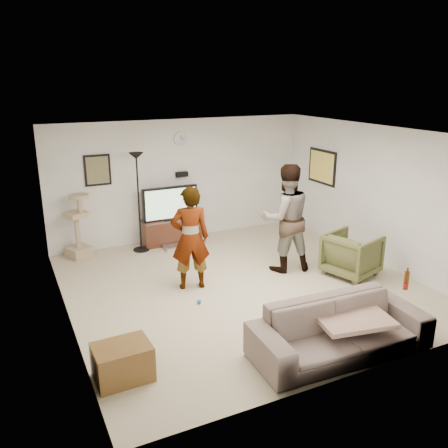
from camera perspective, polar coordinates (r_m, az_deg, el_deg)
name	(u,v)px	position (r m, az deg, el deg)	size (l,w,h in m)	color
floor	(242,285)	(7.89, 2.15, -7.45)	(5.50, 5.50, 0.02)	tan
ceiling	(243,132)	(7.20, 2.38, 11.06)	(5.50, 5.50, 0.02)	white
wall_back	(181,180)	(9.89, -5.23, 5.35)	(5.50, 0.04, 2.50)	silver
wall_front	(361,276)	(5.32, 16.30, -6.08)	(5.50, 0.04, 2.50)	silver
wall_left	(61,237)	(6.67, -19.13, -1.52)	(0.04, 5.50, 2.50)	silver
wall_right	(376,195)	(9.03, 17.92, 3.40)	(0.04, 5.50, 2.50)	silver
wall_clock	(180,139)	(9.72, -5.30, 10.22)	(0.26, 0.26, 0.04)	silver
wall_speaker	(182,174)	(9.81, -5.13, 6.03)	(0.25, 0.10, 0.10)	black
picture_back	(98,170)	(9.36, -15.09, 6.32)	(0.42, 0.03, 0.52)	brown
picture_right	(322,167)	(10.15, 11.80, 6.81)	(0.03, 0.78, 0.62)	#EBC454
tv_stand	(171,231)	(9.81, -6.42, -0.83)	(1.20, 0.45, 0.50)	#3B1E13
console_box	(174,247)	(9.51, -6.06, -2.80)	(0.40, 0.30, 0.07)	silver
tv	(170,203)	(9.65, -6.54, 2.52)	(1.16, 0.08, 0.69)	black
tv_screen	(171,204)	(9.60, -6.45, 2.46)	(1.07, 0.01, 0.60)	#56E441
floor_lamp	(139,203)	(9.24, -10.30, 2.52)	(0.32, 0.32, 1.95)	black
cat_tree	(77,226)	(9.28, -17.43, -0.23)	(0.40, 0.40, 1.24)	tan
person_left	(190,238)	(7.51, -4.11, -1.72)	(0.62, 0.41, 1.70)	#ACACAC
person_right	(286,218)	(8.25, 7.50, 0.71)	(0.93, 0.72, 1.91)	#344B93
sofa	(340,329)	(6.12, 13.90, -12.26)	(2.25, 0.88, 0.66)	#6C5C56
throw_blanket	(352,318)	(6.17, 15.26, -10.91)	(0.90, 0.70, 0.06)	tan
beer_bottle	(406,280)	(6.58, 21.24, -6.39)	(0.06, 0.06, 0.25)	#522307
armchair	(352,255)	(8.42, 15.25, -3.60)	(0.80, 0.82, 0.75)	#4A4D29
side_table	(123,362)	(5.68, -12.20, -16.05)	(0.63, 0.48, 0.42)	brown
toy_ball	(199,302)	(7.26, -3.03, -9.40)	(0.07, 0.07, 0.07)	#126792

